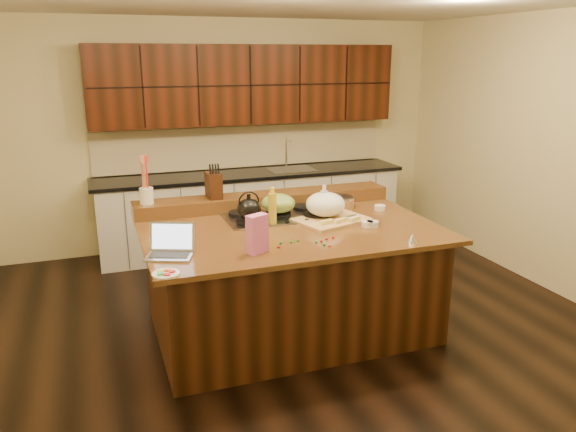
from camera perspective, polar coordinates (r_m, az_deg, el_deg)
name	(u,v)px	position (r m, az deg, el deg)	size (l,w,h in m)	color
room	(290,176)	(4.51, 0.21, 4.11)	(5.52, 5.02, 2.72)	black
island	(290,278)	(4.78, 0.20, -6.35)	(2.40, 1.60, 0.92)	black
back_ledge	(265,200)	(5.24, -2.40, 1.64)	(2.40, 0.30, 0.12)	black
cooktop	(278,216)	(4.89, -0.99, 0.04)	(0.92, 0.52, 0.05)	gray
back_counter	(250,168)	(6.75, -3.84, 4.92)	(3.70, 0.66, 2.40)	silver
kettle	(249,209)	(4.65, -3.98, 0.70)	(0.20, 0.20, 0.18)	black
green_bowl	(278,203)	(4.86, -0.99, 1.29)	(0.29, 0.29, 0.16)	olive
laptop	(171,247)	(4.05, -11.82, -3.09)	(0.39, 0.35, 0.22)	#B7B7BC
oil_bottle	(272,209)	(4.64, -1.59, 0.70)	(0.07, 0.07, 0.27)	gold
vinegar_bottle	(324,205)	(4.82, 3.68, 1.13)	(0.06, 0.06, 0.25)	silver
wooden_tray	(327,208)	(4.81, 3.97, 0.84)	(0.68, 0.57, 0.24)	tan
ramekin_a	(368,224)	(4.67, 8.09, -0.82)	(0.10, 0.10, 0.04)	white
ramekin_b	(373,224)	(4.68, 8.58, -0.78)	(0.10, 0.10, 0.04)	white
ramekin_c	(380,208)	(5.18, 9.32, 0.84)	(0.10, 0.10, 0.04)	white
strainer_bowl	(341,203)	(5.20, 5.41, 1.30)	(0.24, 0.24, 0.09)	#996B3F
kitchen_timer	(412,238)	(4.33, 12.50, -2.21)	(0.08, 0.08, 0.07)	silver
pink_bag	(257,234)	(3.99, -3.15, -1.83)	(0.15, 0.08, 0.28)	#D363AD
candy_plate	(166,274)	(3.72, -12.31, -5.75)	(0.18, 0.18, 0.01)	white
package_box	(183,237)	(4.21, -10.57, -2.13)	(0.10, 0.07, 0.14)	gold
utensil_crock	(147,196)	(5.01, -14.18, 2.01)	(0.12, 0.12, 0.14)	white
knife_block	(214,185)	(5.09, -7.56, 3.10)	(0.12, 0.19, 0.23)	black
gumdrop_0	(326,239)	(4.31, 3.93, -2.32)	(0.02, 0.02, 0.02)	red
gumdrop_1	(298,241)	(4.25, 1.00, -2.53)	(0.02, 0.02, 0.02)	#198C26
gumdrop_2	(321,241)	(4.25, 3.41, -2.57)	(0.02, 0.02, 0.02)	red
gumdrop_3	(324,245)	(4.18, 3.70, -2.92)	(0.02, 0.02, 0.02)	#198C26
gumdrop_4	(330,246)	(4.15, 4.25, -3.07)	(0.02, 0.02, 0.02)	red
gumdrop_5	(281,243)	(4.20, -0.75, -2.76)	(0.02, 0.02, 0.02)	#198C26
gumdrop_6	(278,247)	(4.12, -0.99, -3.17)	(0.02, 0.02, 0.02)	red
gumdrop_7	(316,242)	(4.23, 2.89, -2.66)	(0.02, 0.02, 0.02)	#198C26
gumdrop_8	(333,238)	(4.34, 4.61, -2.20)	(0.02, 0.02, 0.02)	red
gumdrop_9	(291,242)	(4.23, 0.34, -2.64)	(0.02, 0.02, 0.02)	#198C26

